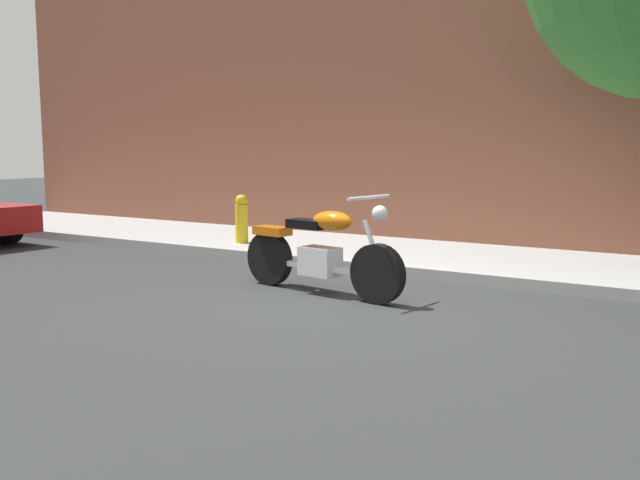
{
  "coord_description": "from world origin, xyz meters",
  "views": [
    {
      "loc": [
        3.54,
        -6.17,
        1.62
      ],
      "look_at": [
        -0.46,
        0.28,
        0.61
      ],
      "focal_mm": 38.54,
      "sensor_mm": 36.0,
      "label": 1
    }
  ],
  "objects": [
    {
      "name": "sidewalk",
      "position": [
        0.0,
        2.94,
        0.07
      ],
      "size": [
        21.17,
        2.59,
        0.14
      ],
      "primitive_type": "cube",
      "color": "#A9A9A9",
      "rests_on": "ground"
    },
    {
      "name": "ground_plane",
      "position": [
        0.0,
        0.0,
        0.0
      ],
      "size": [
        60.0,
        60.0,
        0.0
      ],
      "primitive_type": "plane",
      "color": "#303335"
    },
    {
      "name": "motorcycle",
      "position": [
        -0.46,
        0.29,
        0.46
      ],
      "size": [
        2.21,
        0.75,
        1.13
      ],
      "color": "black",
      "rests_on": "ground"
    },
    {
      "name": "fire_hydrant",
      "position": [
        -3.19,
        2.34,
        0.46
      ],
      "size": [
        0.2,
        0.2,
        0.91
      ],
      "color": "gold",
      "rests_on": "ground"
    }
  ]
}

